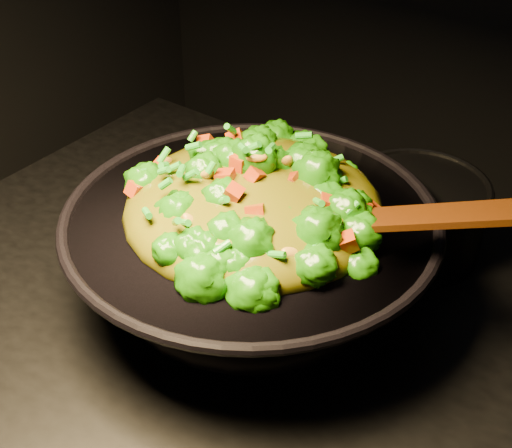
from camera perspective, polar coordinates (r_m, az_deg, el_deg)
The scene contains 4 objects.
wok at distance 0.99m, azimuth -0.35°, elevation -2.55°, with size 0.45×0.45×0.13m, color black, non-canonical shape.
stir_fry at distance 0.93m, azimuth -0.19°, elevation 3.59°, with size 0.32×0.32×0.11m, color #217308, non-canonical shape.
spatula at distance 0.89m, azimuth 10.85°, elevation 0.44°, with size 0.30×0.04×0.01m, color #391A09.
back_pot at distance 1.11m, azimuth 11.46°, elevation 0.52°, with size 0.19×0.19×0.11m, color black.
Camera 1 is at (0.37, -0.53, 1.58)m, focal length 55.00 mm.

